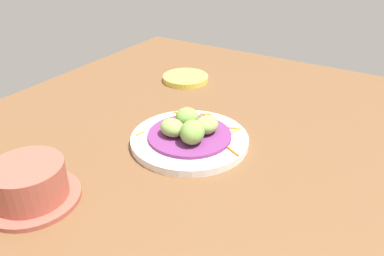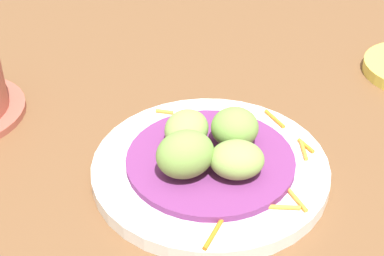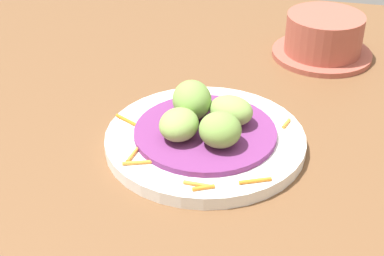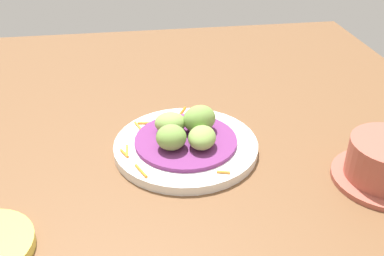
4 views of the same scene
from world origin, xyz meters
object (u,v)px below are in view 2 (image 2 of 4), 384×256
guac_scoop_left (187,129)px  guac_scoop_right (237,160)px  guac_scoop_center (185,154)px  guac_scoop_back (235,127)px  main_plate (210,169)px

guac_scoop_left → guac_scoop_right: 6.66cm
guac_scoop_center → guac_scoop_back: guac_scoop_center is taller
main_plate → guac_scoop_back: guac_scoop_back is taller
guac_scoop_left → guac_scoop_right: (4.32, -5.06, 0.03)cm
guac_scoop_left → guac_scoop_center: size_ratio=0.95×
guac_scoop_center → guac_scoop_right: size_ratio=1.08×
main_plate → guac_scoop_left: guac_scoop_left is taller
guac_scoop_right → guac_scoop_back: guac_scoop_back is taller
guac_scoop_left → guac_scoop_back: 4.71cm
main_plate → guac_scoop_back: (2.53, 2.16, 3.31)cm
guac_scoop_back → guac_scoop_left: bearing=175.5°
guac_scoop_center → guac_scoop_back: bearing=40.5°
main_plate → guac_scoop_right: guac_scoop_right is taller
guac_scoop_right → guac_scoop_left: bearing=130.5°
guac_scoop_left → guac_scoop_center: (-0.37, -4.69, 0.59)cm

